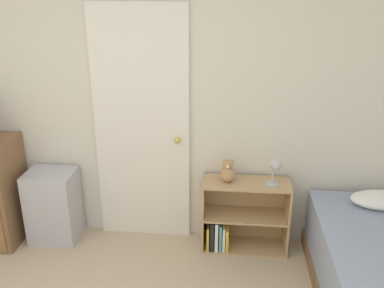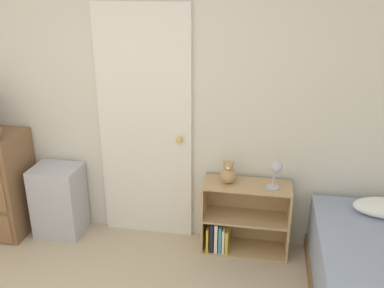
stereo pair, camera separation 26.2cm
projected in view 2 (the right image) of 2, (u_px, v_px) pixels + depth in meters
The scene contains 6 objects.
wall_back at pixel (127, 97), 3.67m from camera, with size 10.00×0.06×2.55m.
door_closed at pixel (145, 127), 3.68m from camera, with size 0.82×0.09×2.07m.
storage_bin at pixel (59, 200), 3.92m from camera, with size 0.42×0.34×0.66m.
bookshelf at pixel (239, 221), 3.69m from camera, with size 0.74×0.30×0.64m.
teddy_bear at pixel (228, 173), 3.54m from camera, with size 0.13×0.13×0.20m.
desk_lamp at pixel (276, 170), 3.40m from camera, with size 0.12×0.12×0.24m.
Camera 2 is at (1.19, -1.23, 2.22)m, focal length 40.00 mm.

